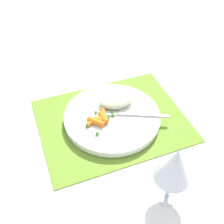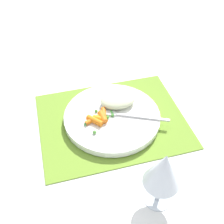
# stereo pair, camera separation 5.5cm
# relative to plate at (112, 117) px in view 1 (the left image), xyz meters

# --- Properties ---
(ground_plane) EXTENTS (2.40, 2.40, 0.00)m
(ground_plane) POSITION_rel_plate_xyz_m (0.00, 0.00, -0.02)
(ground_plane) COLOR white
(placemat) EXTENTS (0.41, 0.32, 0.01)m
(placemat) POSITION_rel_plate_xyz_m (0.00, 0.00, -0.01)
(placemat) COLOR olive
(placemat) RESTS_ON ground_plane
(plate) EXTENTS (0.27, 0.27, 0.02)m
(plate) POSITION_rel_plate_xyz_m (0.00, 0.00, 0.00)
(plate) COLOR white
(plate) RESTS_ON placemat
(rice_mound) EXTENTS (0.10, 0.07, 0.03)m
(rice_mound) POSITION_rel_plate_xyz_m (-0.03, -0.04, 0.03)
(rice_mound) COLOR beige
(rice_mound) RESTS_ON plate
(carrot_portion) EXTENTS (0.07, 0.06, 0.02)m
(carrot_portion) POSITION_rel_plate_xyz_m (0.04, 0.01, 0.02)
(carrot_portion) COLOR orange
(carrot_portion) RESTS_ON plate
(pea_scatter) EXTENTS (0.09, 0.09, 0.01)m
(pea_scatter) POSITION_rel_plate_xyz_m (0.03, 0.01, 0.01)
(pea_scatter) COLOR green
(pea_scatter) RESTS_ON plate
(fork) EXTENTS (0.18, 0.09, 0.01)m
(fork) POSITION_rel_plate_xyz_m (-0.04, 0.02, 0.01)
(fork) COLOR silver
(fork) RESTS_ON plate
(wine_glass) EXTENTS (0.08, 0.08, 0.16)m
(wine_glass) POSITION_rel_plate_xyz_m (-0.03, 0.26, 0.10)
(wine_glass) COLOR silver
(wine_glass) RESTS_ON ground_plane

